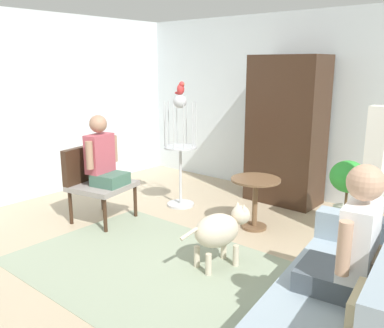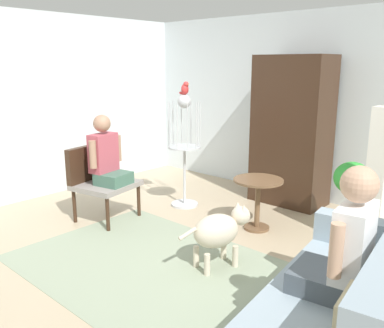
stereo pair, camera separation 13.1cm
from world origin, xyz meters
TOP-DOWN VIEW (x-y plane):
  - ground_plane at (0.00, 0.00)m, footprint 7.27×7.27m
  - back_wall at (0.00, 2.69)m, footprint 6.66×0.12m
  - left_wall at (-3.09, 0.30)m, footprint 0.12×5.85m
  - area_rug at (-0.07, -0.25)m, footprint 3.02×1.85m
  - couch at (1.54, -0.24)m, footprint 1.04×1.91m
  - armchair at (-1.71, 0.19)m, footprint 0.74×0.77m
  - person_on_couch at (1.50, -0.28)m, footprint 0.49×0.54m
  - person_on_armchair at (-1.57, 0.22)m, footprint 0.46×0.50m
  - round_end_table at (-0.06, 1.17)m, footprint 0.56×0.56m
  - dog at (0.18, 0.17)m, footprint 0.42×0.75m
  - bird_cage_stand at (-1.24, 1.21)m, footprint 0.43×0.43m
  - parrot at (-1.22, 1.21)m, footprint 0.17×0.10m
  - potted_plant at (0.75, 1.80)m, footprint 0.40×0.40m
  - column_lamp at (1.10, 1.51)m, footprint 0.20×0.20m
  - armoire_cabinet at (-0.28, 2.28)m, footprint 0.96×0.56m

SIDE VIEW (x-z plane):
  - ground_plane at x=0.00m, z-range 0.00..0.00m
  - area_rug at x=-0.07m, z-range 0.00..0.01m
  - couch at x=1.54m, z-range -0.13..0.78m
  - dog at x=0.18m, z-range 0.07..0.65m
  - round_end_table at x=-0.06m, z-range 0.12..0.71m
  - potted_plant at x=0.75m, z-range 0.10..0.90m
  - armchair at x=-1.71m, z-range 0.08..0.97m
  - column_lamp at x=1.10m, z-range -0.01..1.45m
  - person_on_couch at x=1.50m, z-range 0.36..1.20m
  - bird_cage_stand at x=-1.24m, z-range 0.05..1.52m
  - person_on_armchair at x=-1.57m, z-range 0.39..1.20m
  - armoire_cabinet at x=-0.28m, z-range 0.00..1.97m
  - back_wall at x=0.00m, z-range 0.00..2.55m
  - left_wall at x=-3.09m, z-range 0.00..2.55m
  - parrot at x=-1.22m, z-range 1.47..1.63m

